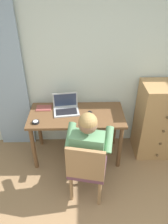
# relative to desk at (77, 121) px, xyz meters

# --- Properties ---
(wall_back) EXTENTS (4.80, 0.05, 2.50)m
(wall_back) POSITION_rel_desk_xyz_m (0.45, 0.38, 0.61)
(wall_back) COLOR silver
(wall_back) RESTS_ON ground_plane
(curtain_panel) EXTENTS (0.53, 0.03, 2.29)m
(curtain_panel) POSITION_rel_desk_xyz_m (-0.96, 0.31, 0.51)
(curtain_panel) COLOR #8EA3B7
(curtain_panel) RESTS_ON ground_plane
(desk) EXTENTS (1.29, 0.61, 0.75)m
(desk) POSITION_rel_desk_xyz_m (0.00, 0.00, 0.00)
(desk) COLOR brown
(desk) RESTS_ON ground_plane
(dresser) EXTENTS (0.58, 0.50, 1.14)m
(dresser) POSITION_rel_desk_xyz_m (1.17, 0.08, -0.07)
(dresser) COLOR tan
(dresser) RESTS_ON ground_plane
(chair) EXTENTS (0.49, 0.48, 0.88)m
(chair) POSITION_rel_desk_xyz_m (0.12, -0.73, -0.15)
(chair) COLOR brown
(chair) RESTS_ON ground_plane
(person_seated) EXTENTS (0.61, 0.64, 1.20)m
(person_seated) POSITION_rel_desk_xyz_m (0.15, -0.55, 0.04)
(person_seated) COLOR #6B84AD
(person_seated) RESTS_ON ground_plane
(laptop) EXTENTS (0.37, 0.29, 0.24)m
(laptop) POSITION_rel_desk_xyz_m (-0.14, 0.09, 0.16)
(laptop) COLOR #B7BABF
(laptop) RESTS_ON desk
(computer_mouse) EXTENTS (0.08, 0.11, 0.03)m
(computer_mouse) POSITION_rel_desk_xyz_m (0.18, 0.00, 0.13)
(computer_mouse) COLOR black
(computer_mouse) RESTS_ON desk
(desk_clock) EXTENTS (0.09, 0.09, 0.03)m
(desk_clock) POSITION_rel_desk_xyz_m (-0.52, -0.19, 0.12)
(desk_clock) COLOR black
(desk_clock) RESTS_ON desk
(notebook_pad) EXTENTS (0.21, 0.15, 0.01)m
(notebook_pad) POSITION_rel_desk_xyz_m (-0.46, 0.15, 0.12)
(notebook_pad) COLOR #994742
(notebook_pad) RESTS_ON desk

